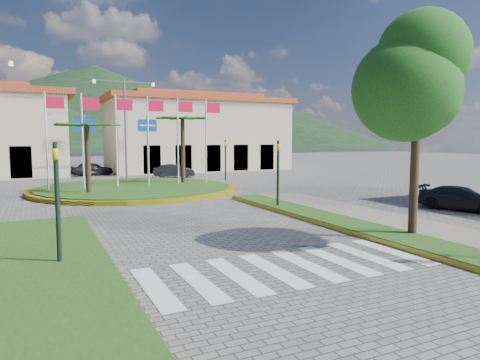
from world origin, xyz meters
name	(u,v)px	position (x,y,z in m)	size (l,w,h in m)	color
ground	(410,331)	(0.00, 0.00, 0.00)	(160.00, 160.00, 0.00)	#5D5A58
median_left	(0,277)	(-6.50, 6.00, 0.09)	(5.00, 14.00, 0.18)	#204B15
crosswalk	(286,268)	(0.00, 4.00, 0.01)	(8.00, 3.00, 0.01)	silver
roundabout_island	(135,188)	(0.00, 22.00, 0.17)	(12.70, 12.70, 6.00)	yellow
deciduous_tree	(418,79)	(5.50, 5.00, 5.18)	(3.60, 3.60, 6.80)	black
traffic_light_left	(57,192)	(-5.20, 6.50, 1.94)	(0.15, 0.18, 3.20)	black
traffic_light_right	(278,168)	(4.50, 12.00, 1.94)	(0.15, 0.18, 3.20)	black
traffic_light_far	(225,156)	(8.00, 26.00, 1.94)	(0.18, 0.15, 3.20)	black
direction_sign_west	(85,136)	(-2.00, 30.97, 3.53)	(1.60, 0.14, 5.20)	slate
direction_sign_east	(147,136)	(3.00, 30.97, 3.53)	(1.60, 0.14, 5.20)	slate
street_lamp_centre	(125,124)	(1.00, 30.00, 4.50)	(4.80, 0.16, 8.00)	slate
building_right	(197,133)	(10.00, 38.00, 3.90)	(19.08, 9.54, 8.05)	beige
hill_far_mid	(95,107)	(15.00, 160.00, 15.00)	(180.00, 180.00, 30.00)	black
hill_far_east	(260,123)	(70.00, 135.00, 9.00)	(120.00, 120.00, 18.00)	black
hill_near_back	(16,122)	(-10.00, 130.00, 8.00)	(110.00, 110.00, 16.00)	black
car_dark_a	(92,169)	(-1.04, 35.08, 0.61)	(1.43, 3.56, 1.21)	black
car_dark_b	(174,171)	(4.97, 30.00, 0.57)	(1.20, 3.45, 1.14)	black
car_side_right	(461,198)	(12.00, 8.11, 0.54)	(1.52, 3.73, 1.08)	black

